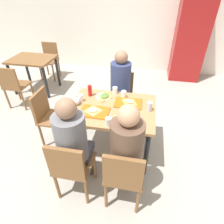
% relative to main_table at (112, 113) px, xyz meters
% --- Properties ---
extents(ground_plane, '(10.00, 10.00, 0.02)m').
position_rel_main_table_xyz_m(ground_plane, '(0.00, 0.00, -0.66)').
color(ground_plane, '#9E998E').
extents(back_wall, '(10.00, 0.10, 2.80)m').
position_rel_main_table_xyz_m(back_wall, '(0.00, 3.20, 0.75)').
color(back_wall, silver).
rests_on(back_wall, ground_plane).
extents(main_table, '(1.12, 0.86, 0.75)m').
position_rel_main_table_xyz_m(main_table, '(0.00, 0.00, 0.00)').
color(main_table, '#9E7247').
rests_on(main_table, ground_plane).
extents(chair_near_left, '(0.40, 0.40, 0.86)m').
position_rel_main_table_xyz_m(chair_near_left, '(-0.28, -0.81, -0.14)').
color(chair_near_left, brown).
rests_on(chair_near_left, ground_plane).
extents(chair_near_right, '(0.40, 0.40, 0.86)m').
position_rel_main_table_xyz_m(chair_near_right, '(0.28, -0.81, -0.14)').
color(chair_near_right, brown).
rests_on(chair_near_right, ground_plane).
extents(chair_far_side, '(0.40, 0.40, 0.86)m').
position_rel_main_table_xyz_m(chair_far_side, '(0.00, 0.81, -0.14)').
color(chair_far_side, brown).
rests_on(chair_far_side, ground_plane).
extents(chair_left_end, '(0.40, 0.40, 0.86)m').
position_rel_main_table_xyz_m(chair_left_end, '(-0.94, 0.00, -0.14)').
color(chair_left_end, brown).
rests_on(chair_left_end, ground_plane).
extents(person_in_red, '(0.32, 0.42, 1.27)m').
position_rel_main_table_xyz_m(person_in_red, '(-0.28, -0.67, 0.10)').
color(person_in_red, '#383842').
rests_on(person_in_red, ground_plane).
extents(person_in_brown_jacket, '(0.32, 0.42, 1.27)m').
position_rel_main_table_xyz_m(person_in_brown_jacket, '(0.28, -0.67, 0.10)').
color(person_in_brown_jacket, '#383842').
rests_on(person_in_brown_jacket, ground_plane).
extents(person_far_side, '(0.32, 0.42, 1.27)m').
position_rel_main_table_xyz_m(person_far_side, '(-0.00, 0.67, 0.10)').
color(person_far_side, '#383842').
rests_on(person_far_side, ground_plane).
extents(tray_red_near, '(0.37, 0.27, 0.02)m').
position_rel_main_table_xyz_m(tray_red_near, '(-0.20, -0.15, 0.11)').
color(tray_red_near, '#D85914').
rests_on(tray_red_near, main_table).
extents(tray_red_far, '(0.36, 0.26, 0.02)m').
position_rel_main_table_xyz_m(tray_red_far, '(0.20, 0.13, 0.11)').
color(tray_red_far, '#D85914').
rests_on(tray_red_far, main_table).
extents(paper_plate_center, '(0.22, 0.22, 0.01)m').
position_rel_main_table_xyz_m(paper_plate_center, '(-0.17, 0.24, 0.10)').
color(paper_plate_center, white).
rests_on(paper_plate_center, main_table).
extents(paper_plate_near_edge, '(0.22, 0.22, 0.01)m').
position_rel_main_table_xyz_m(paper_plate_near_edge, '(0.17, -0.24, 0.10)').
color(paper_plate_near_edge, white).
rests_on(paper_plate_near_edge, main_table).
extents(pizza_slice_a, '(0.21, 0.21, 0.02)m').
position_rel_main_table_xyz_m(pizza_slice_a, '(-0.21, -0.14, 0.12)').
color(pizza_slice_a, '#DBAD60').
rests_on(pizza_slice_a, tray_red_near).
extents(pizza_slice_b, '(0.23, 0.21, 0.02)m').
position_rel_main_table_xyz_m(pizza_slice_b, '(0.21, 0.15, 0.12)').
color(pizza_slice_b, '#C68C47').
rests_on(pizza_slice_b, tray_red_far).
extents(pizza_slice_c, '(0.17, 0.24, 0.02)m').
position_rel_main_table_xyz_m(pizza_slice_c, '(-0.15, 0.24, 0.12)').
color(pizza_slice_c, '#C68C47').
rests_on(pizza_slice_c, paper_plate_center).
extents(plastic_cup_a, '(0.07, 0.07, 0.10)m').
position_rel_main_table_xyz_m(plastic_cup_a, '(-0.03, 0.36, 0.15)').
color(plastic_cup_a, white).
rests_on(plastic_cup_a, main_table).
extents(plastic_cup_b, '(0.07, 0.07, 0.10)m').
position_rel_main_table_xyz_m(plastic_cup_b, '(0.03, -0.36, 0.15)').
color(plastic_cup_b, white).
rests_on(plastic_cup_b, main_table).
extents(plastic_cup_c, '(0.07, 0.07, 0.10)m').
position_rel_main_table_xyz_m(plastic_cup_c, '(-0.45, 0.06, 0.15)').
color(plastic_cup_c, white).
rests_on(plastic_cup_c, main_table).
extents(plastic_cup_d, '(0.07, 0.07, 0.10)m').
position_rel_main_table_xyz_m(plastic_cup_d, '(0.11, 0.28, 0.15)').
color(plastic_cup_d, white).
rests_on(plastic_cup_d, main_table).
extents(soda_can, '(0.07, 0.07, 0.12)m').
position_rel_main_table_xyz_m(soda_can, '(0.47, 0.02, 0.16)').
color(soda_can, '#B7BCC6').
rests_on(soda_can, main_table).
extents(condiment_bottle, '(0.06, 0.06, 0.16)m').
position_rel_main_table_xyz_m(condiment_bottle, '(-0.36, 0.24, 0.18)').
color(condiment_bottle, red).
rests_on(condiment_bottle, main_table).
extents(foil_bundle, '(0.10, 0.10, 0.10)m').
position_rel_main_table_xyz_m(foil_bundle, '(-0.47, -0.02, 0.15)').
color(foil_bundle, silver).
rests_on(foil_bundle, main_table).
extents(drink_fridge, '(0.70, 0.60, 1.90)m').
position_rel_main_table_xyz_m(drink_fridge, '(1.31, 2.85, 0.30)').
color(drink_fridge, maroon).
rests_on(drink_fridge, ground_plane).
extents(background_table, '(0.90, 0.70, 0.75)m').
position_rel_main_table_xyz_m(background_table, '(-2.02, 1.49, -0.03)').
color(background_table, brown).
rests_on(background_table, ground_plane).
extents(background_chair_near, '(0.40, 0.40, 0.86)m').
position_rel_main_table_xyz_m(background_chair_near, '(-2.02, 0.75, -0.14)').
color(background_chair_near, brown).
rests_on(background_chair_near, ground_plane).
extents(background_chair_far, '(0.40, 0.40, 0.86)m').
position_rel_main_table_xyz_m(background_chair_far, '(-2.02, 2.22, -0.14)').
color(background_chair_far, brown).
rests_on(background_chair_far, ground_plane).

